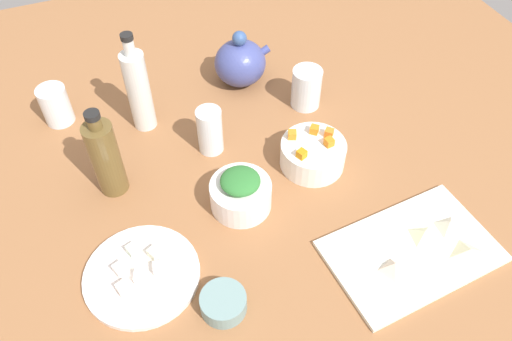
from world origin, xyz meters
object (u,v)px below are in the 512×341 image
bowl_small_side (223,303)px  bottle_0 (106,157)px  bowl_carrots (313,154)px  cutting_board (411,251)px  plate_tofu (142,275)px  bottle_1 (138,89)px  drinking_glass_0 (56,105)px  teapot (240,62)px  drinking_glass_2 (306,88)px  drinking_glass_1 (210,131)px  bowl_greens (241,195)px

bowl_small_side → bottle_0: (-12.41, 35.69, 7.60)cm
bowl_carrots → bowl_small_side: bowl_carrots is taller
cutting_board → bottle_0: bearing=142.7°
plate_tofu → bottle_1: bearing=75.1°
bowl_carrots → bottle_1: 42.27cm
bowl_carrots → drinking_glass_0: 62.22cm
bottle_1 → drinking_glass_0: size_ratio=2.64×
bowl_carrots → drinking_glass_0: size_ratio=1.50×
plate_tofu → bowl_carrots: (42.57, 13.92, 2.47)cm
plate_tofu → bowl_small_side: (12.20, -11.81, 1.24)cm
bowl_carrots → plate_tofu: bearing=-161.9°
bottle_1 → bowl_carrots: bearing=-40.2°
teapot → bottle_0: bottle_0 is taller
bowl_small_side → drinking_glass_0: size_ratio=0.88×
bottle_1 → drinking_glass_2: (39.14, -7.86, -5.68)cm
bowl_small_side → bottle_0: bearing=109.2°
bowl_small_side → teapot: teapot is taller
drinking_glass_1 → teapot: bearing=53.4°
drinking_glass_2 → drinking_glass_1: bearing=-167.7°
plate_tofu → bowl_small_side: 17.02cm
bowl_carrots → drinking_glass_0: drinking_glass_0 is taller
bowl_small_side → drinking_glass_0: 65.09cm
bottle_1 → drinking_glass_2: 40.33cm
plate_tofu → drinking_glass_2: drinking_glass_2 is taller
bowl_small_side → drinking_glass_0: bearing=108.2°
bottle_1 → drinking_glass_1: bearing=-48.4°
bowl_greens → bottle_1: bottle_1 is taller
bowl_small_side → bottle_0: bottle_0 is taller
plate_tofu → teapot: bearing=51.1°
bowl_greens → bowl_small_side: bowl_greens is taller
drinking_glass_0 → drinking_glass_2: drinking_glass_2 is taller
bowl_carrots → bowl_small_side: bearing=-139.7°
teapot → drinking_glass_2: bearing=-50.6°
bowl_carrots → teapot: 33.84cm
cutting_board → bowl_small_side: bearing=175.8°
cutting_board → teapot: size_ratio=2.15×
bottle_1 → plate_tofu: bearing=-104.9°
bowl_greens → teapot: (14.60, 38.33, 2.98)cm
cutting_board → bottle_1: 68.73cm
bottle_1 → cutting_board: bearing=-54.6°
bottle_0 → bottle_1: size_ratio=0.85×
bottle_0 → cutting_board: bearing=-37.3°
cutting_board → drinking_glass_0: (-58.36, 64.57, 4.32)cm
drinking_glass_1 → drinking_glass_2: bearing=12.3°
cutting_board → bowl_small_side: 38.16cm
bottle_1 → teapot: bearing=13.6°
bottle_0 → drinking_glass_2: bearing=10.2°
bottle_0 → drinking_glass_0: bottle_0 is taller
cutting_board → bowl_carrots: bearing=105.0°
drinking_glass_1 → drinking_glass_2: (26.94, 5.86, -0.56)cm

